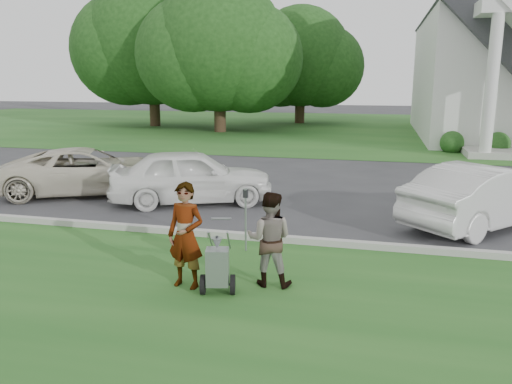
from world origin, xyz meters
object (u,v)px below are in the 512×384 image
at_px(striping_cart, 218,268).
at_px(church, 508,33).
at_px(tree_far, 152,46).
at_px(person_left, 186,236).
at_px(car_a, 88,171).
at_px(parking_meter_near, 246,212).
at_px(person_right, 270,240).
at_px(car_d, 485,196).
at_px(tree_left, 219,51).
at_px(tree_back, 301,61).
at_px(car_b, 192,176).

bearing_deg(striping_cart, church, 56.48).
bearing_deg(church, tree_far, 175.34).
bearing_deg(tree_far, striping_cart, -63.19).
height_order(person_left, car_a, person_left).
distance_m(tree_far, parking_meter_near, 29.03).
relative_size(church, tree_far, 2.07).
relative_size(person_right, parking_meter_near, 1.23).
bearing_deg(tree_far, parking_meter_near, -61.49).
bearing_deg(church, car_d, -102.32).
distance_m(tree_left, tree_back, 8.95).
height_order(church, car_d, church).
height_order(tree_far, car_d, tree_far).
bearing_deg(person_left, tree_back, 104.75).
xyz_separation_m(striping_cart, car_a, (-6.03, 5.99, 0.25)).
distance_m(church, person_right, 26.73).
xyz_separation_m(tree_far, car_b, (11.17, -21.60, -4.94)).
distance_m(tree_back, car_a, 26.62).
bearing_deg(tree_left, church, 3.79).
xyz_separation_m(tree_far, car_a, (7.72, -21.21, -5.01)).
height_order(tree_left, person_right, tree_left).
xyz_separation_m(person_right, car_b, (-3.30, 5.07, -0.03)).
distance_m(tree_back, person_right, 32.22).
bearing_deg(parking_meter_near, car_b, 125.12).
bearing_deg(car_d, tree_far, -6.49).
xyz_separation_m(tree_back, car_b, (1.16, -26.60, -3.97)).
relative_size(person_right, car_d, 0.36).
bearing_deg(church, person_left, -111.34).
xyz_separation_m(person_right, car_d, (4.13, 4.56, -0.06)).
relative_size(tree_left, person_left, 6.09).
relative_size(tree_far, person_left, 6.67).
bearing_deg(car_b, striping_cart, -177.69).
distance_m(tree_back, car_d, 28.72).
bearing_deg(striping_cart, tree_back, 83.21).
height_order(tree_far, car_a, tree_far).
xyz_separation_m(car_b, car_d, (7.43, -0.51, -0.02)).
bearing_deg(car_a, church, -63.90).
relative_size(tree_left, car_b, 2.40).
xyz_separation_m(person_left, car_a, (-5.45, 5.85, -0.19)).
bearing_deg(person_right, tree_far, -63.90).
distance_m(car_a, car_d, 10.92).
bearing_deg(tree_far, person_right, -61.52).
xyz_separation_m(tree_far, person_right, (14.47, -26.67, -4.90)).
height_order(church, person_left, church).
bearing_deg(car_b, person_left, 177.71).
bearing_deg(car_d, person_right, 91.31).
distance_m(church, parking_meter_near, 25.60).
bearing_deg(striping_cart, parking_meter_near, 79.03).
bearing_deg(car_a, parking_meter_near, -149.02).
bearing_deg(car_d, car_b, 39.53).
height_order(tree_left, striping_cart, tree_left).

